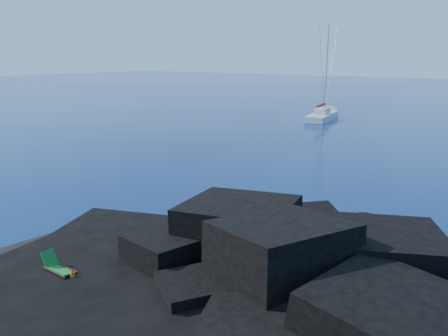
{
  "coord_description": "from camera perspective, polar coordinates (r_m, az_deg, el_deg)",
  "views": [
    {
      "loc": [
        21.13,
        -9.97,
        9.65
      ],
      "look_at": [
        3.27,
        13.77,
        2.0
      ],
      "focal_mm": 35.0,
      "sensor_mm": 36.0,
      "label": 1
    }
  ],
  "objects": [
    {
      "name": "ground",
      "position": [
        25.28,
        -25.9,
        -9.54
      ],
      "size": [
        400.0,
        400.0,
        0.0
      ],
      "primitive_type": "plane",
      "color": "#030330",
      "rests_on": "ground"
    },
    {
      "name": "headland",
      "position": [
        18.1,
        4.33,
        -17.83
      ],
      "size": [
        24.0,
        24.0,
        3.6
      ],
      "primitive_type": null,
      "color": "black",
      "rests_on": "ground"
    },
    {
      "name": "beach",
      "position": [
        21.9,
        -19.1,
        -12.57
      ],
      "size": [
        9.08,
        6.86,
        0.7
      ],
      "primitive_type": "cube",
      "rotation": [
        0.0,
        0.0,
        -0.1
      ],
      "color": "black",
      "rests_on": "ground"
    },
    {
      "name": "surf_foam",
      "position": [
        24.03,
        -9.44,
        -9.45
      ],
      "size": [
        10.0,
        8.0,
        0.06
      ],
      "primitive_type": null,
      "color": "white",
      "rests_on": "ground"
    },
    {
      "name": "sailboat",
      "position": [
        70.34,
        12.77,
        6.2
      ],
      "size": [
        5.29,
        14.03,
        14.4
      ],
      "primitive_type": null,
      "rotation": [
        0.0,
        0.0,
        0.18
      ],
      "color": "silver",
      "rests_on": "ground"
    },
    {
      "name": "deck_chair",
      "position": [
        20.49,
        -20.7,
        -11.79
      ],
      "size": [
        1.66,
        0.75,
        1.14
      ],
      "primitive_type": null,
      "rotation": [
        0.0,
        0.0,
        0.01
      ],
      "color": "#186D25",
      "rests_on": "beach"
    },
    {
      "name": "towel",
      "position": [
        22.67,
        -22.58,
        -10.89
      ],
      "size": [
        1.86,
        0.98,
        0.05
      ],
      "primitive_type": "cube",
      "rotation": [
        0.0,
        0.0,
        0.07
      ],
      "color": "silver",
      "rests_on": "beach"
    },
    {
      "name": "sunbather",
      "position": [
        22.62,
        -22.61,
        -10.59
      ],
      "size": [
        1.63,
        0.51,
        0.21
      ],
      "primitive_type": null,
      "rotation": [
        0.0,
        0.0,
        0.07
      ],
      "color": "tan",
      "rests_on": "towel"
    },
    {
      "name": "marker_cone",
      "position": [
        20.02,
        -19.18,
        -13.1
      ],
      "size": [
        0.43,
        0.43,
        0.63
      ],
      "primitive_type": "cone",
      "rotation": [
        0.0,
        0.0,
        0.06
      ],
      "color": "#D64C0B",
      "rests_on": "beach"
    }
  ]
}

